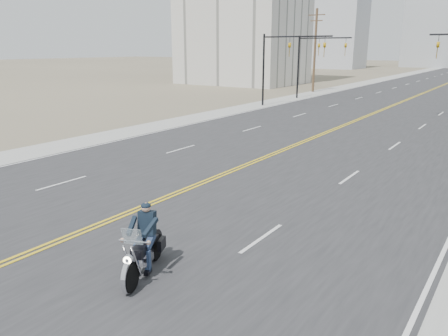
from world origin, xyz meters
name	(u,v)px	position (x,y,z in m)	size (l,w,h in m)	color
ground_plane	(50,245)	(0.00, 0.00, 0.00)	(400.00, 400.00, 0.00)	#776D56
road	(444,85)	(0.00, 70.00, 0.01)	(20.00, 200.00, 0.01)	#303033
sidewalk_left	(370,82)	(-11.50, 70.00, 0.01)	(3.00, 200.00, 0.01)	#A5A5A0
traffic_mast_left	(282,56)	(-8.98, 32.00, 4.94)	(7.10, 0.26, 7.00)	black
traffic_mast_far	(313,55)	(-9.31, 40.00, 4.87)	(6.10, 0.26, 7.00)	black
utility_pole_left	(315,49)	(-12.50, 48.00, 5.48)	(2.20, 0.30, 10.50)	brown
haze_bldg_a	(338,27)	(-35.00, 115.00, 11.00)	(14.00, 12.00, 22.00)	#B7BCC6
haze_bldg_d	(445,21)	(-12.00, 140.00, 13.00)	(20.00, 15.00, 26.00)	#ADB2B7
haze_bldg_f	(309,40)	(-50.00, 130.00, 8.00)	(12.00, 12.00, 16.00)	#ADB2B7
motorcyclist	(143,241)	(3.56, 0.36, 0.93)	(1.03, 2.39, 1.87)	black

